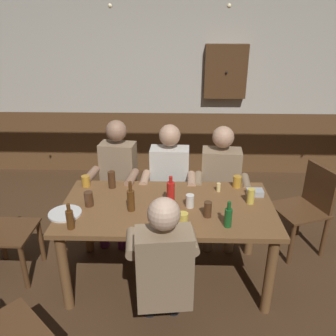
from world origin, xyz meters
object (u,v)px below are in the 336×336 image
at_px(person_2, 221,179).
at_px(pint_glass_2, 237,182).
at_px(bottle_2, 70,219).
at_px(bottle_1, 131,199).
at_px(bottle_0, 171,194).
at_px(bottle_3, 228,217).
at_px(person_1, 169,178).
at_px(pint_glass_5, 89,199).
at_px(pint_glass_8, 165,219).
at_px(pint_glass_4, 86,181).
at_px(pint_glass_0, 183,220).
at_px(pint_glass_7, 208,209).
at_px(person_0, 117,176).
at_px(plate_0, 65,213).
at_px(dining_table, 168,216).
at_px(pint_glass_3, 251,196).
at_px(wall_dart_cabinet, 226,72).
at_px(table_candle, 218,187).
at_px(pint_glass_1, 190,201).
at_px(chair_empty_near_right, 306,206).
at_px(pint_glass_6, 112,180).
at_px(person_3, 163,268).
at_px(condiment_caddy, 255,192).

xyz_separation_m(person_2, pint_glass_2, (0.10, -0.33, 0.14)).
bearing_deg(bottle_2, bottle_1, 33.10).
distance_m(bottle_0, bottle_3, 0.52).
xyz_separation_m(person_1, bottle_0, (0.03, -0.69, 0.19)).
relative_size(pint_glass_5, pint_glass_8, 0.79).
height_order(bottle_2, pint_glass_4, bottle_2).
xyz_separation_m(bottle_3, pint_glass_0, (-0.33, -0.00, -0.03)).
distance_m(bottle_0, pint_glass_0, 0.31).
height_order(person_2, pint_glass_8, person_2).
bearing_deg(pint_glass_7, bottle_2, -169.42).
relative_size(person_0, plate_0, 4.83).
xyz_separation_m(dining_table, plate_0, (-0.81, -0.16, 0.11)).
xyz_separation_m(pint_glass_3, pint_glass_5, (-1.34, -0.08, -0.00)).
distance_m(pint_glass_2, wall_dart_cabinet, 2.03).
distance_m(person_2, pint_glass_8, 1.16).
height_order(person_1, pint_glass_8, person_1).
height_order(dining_table, table_candle, table_candle).
xyz_separation_m(pint_glass_1, pint_glass_5, (-0.83, -0.00, 0.01)).
bearing_deg(person_0, pint_glass_5, 88.58).
bearing_deg(bottle_1, bottle_0, 13.52).
relative_size(chair_empty_near_right, pint_glass_0, 8.15).
xyz_separation_m(bottle_0, pint_glass_2, (0.60, 0.36, -0.06)).
xyz_separation_m(bottle_3, pint_glass_3, (0.23, 0.35, -0.02)).
xyz_separation_m(chair_empty_near_right, pint_glass_6, (-1.86, -0.18, 0.35)).
bearing_deg(person_0, dining_table, 135.75).
bearing_deg(pint_glass_3, dining_table, -175.23).
distance_m(chair_empty_near_right, pint_glass_2, 0.81).
bearing_deg(dining_table, bottle_1, -163.90).
height_order(pint_glass_2, pint_glass_4, pint_glass_2).
bearing_deg(pint_glass_3, person_3, -133.73).
bearing_deg(chair_empty_near_right, pint_glass_5, 84.39).
relative_size(pint_glass_6, pint_glass_7, 1.23).
xyz_separation_m(person_3, bottle_1, (-0.28, 0.59, 0.18)).
distance_m(dining_table, person_1, 0.68).
height_order(condiment_caddy, bottle_3, bottle_3).
xyz_separation_m(chair_empty_near_right, pint_glass_4, (-2.11, -0.15, 0.32)).
height_order(person_3, pint_glass_5, person_3).
relative_size(bottle_0, pint_glass_8, 1.69).
relative_size(person_3, bottle_2, 6.00).
relative_size(table_candle, pint_glass_6, 0.51).
height_order(condiment_caddy, pint_glass_4, pint_glass_4).
xyz_separation_m(bottle_0, pint_glass_1, (0.16, -0.01, -0.06)).
bearing_deg(pint_glass_6, person_3, -62.84).
relative_size(chair_empty_near_right, condiment_caddy, 6.29).
xyz_separation_m(plate_0, bottle_2, (0.10, -0.19, 0.07)).
bearing_deg(table_candle, pint_glass_3, -39.87).
relative_size(condiment_caddy, bottle_3, 0.67).
xyz_separation_m(chair_empty_near_right, pint_glass_0, (-1.23, -0.79, 0.33)).
xyz_separation_m(bottle_2, pint_glass_4, (-0.06, 0.69, -0.03)).
distance_m(person_2, person_3, 1.45).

